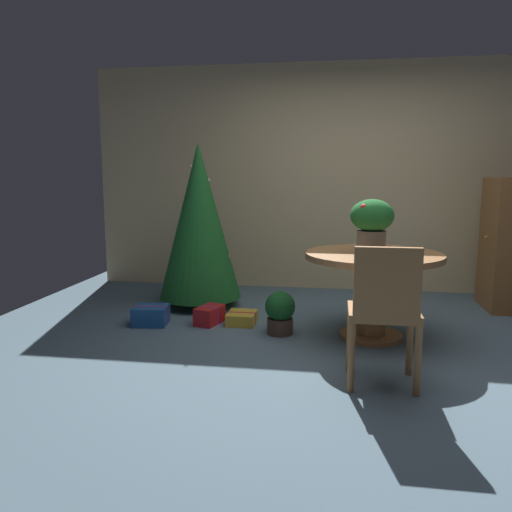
{
  "coord_description": "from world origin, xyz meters",
  "views": [
    {
      "loc": [
        -0.14,
        -3.83,
        1.34
      ],
      "look_at": [
        -0.76,
        0.15,
        0.69
      ],
      "focal_mm": 35.59,
      "sensor_mm": 36.0,
      "label": 1
    }
  ],
  "objects_px": {
    "gift_box_gold": "(242,318)",
    "wooden_cabinet": "(509,244)",
    "flower_vase": "(372,222)",
    "wooden_chair_near": "(385,307)",
    "round_dining_table": "(373,277)",
    "gift_box_red": "(209,315)",
    "holiday_tree": "(199,221)",
    "gift_box_blue": "(151,315)",
    "potted_plant": "(280,312)"
  },
  "relations": [
    {
      "from": "gift_box_gold",
      "to": "wooden_cabinet",
      "type": "bearing_deg",
      "value": 20.28
    },
    {
      "from": "flower_vase",
      "to": "wooden_chair_near",
      "type": "relative_size",
      "value": 0.48
    },
    {
      "from": "round_dining_table",
      "to": "wooden_chair_near",
      "type": "relative_size",
      "value": 1.21
    },
    {
      "from": "gift_box_red",
      "to": "round_dining_table",
      "type": "bearing_deg",
      "value": -7.81
    },
    {
      "from": "round_dining_table",
      "to": "holiday_tree",
      "type": "distance_m",
      "value": 1.9
    },
    {
      "from": "gift_box_blue",
      "to": "wooden_cabinet",
      "type": "relative_size",
      "value": 0.25
    },
    {
      "from": "round_dining_table",
      "to": "wooden_cabinet",
      "type": "xyz_separation_m",
      "value": [
        1.4,
        1.18,
        0.14
      ]
    },
    {
      "from": "flower_vase",
      "to": "gift_box_blue",
      "type": "relative_size",
      "value": 1.34
    },
    {
      "from": "gift_box_gold",
      "to": "potted_plant",
      "type": "xyz_separation_m",
      "value": [
        0.37,
        -0.24,
        0.14
      ]
    },
    {
      "from": "wooden_chair_near",
      "to": "holiday_tree",
      "type": "bearing_deg",
      "value": 132.7
    },
    {
      "from": "wooden_chair_near",
      "to": "wooden_cabinet",
      "type": "xyz_separation_m",
      "value": [
        1.4,
        2.18,
        0.13
      ]
    },
    {
      "from": "wooden_chair_near",
      "to": "flower_vase",
      "type": "bearing_deg",
      "value": 91.89
    },
    {
      "from": "wooden_chair_near",
      "to": "gift_box_red",
      "type": "relative_size",
      "value": 2.8
    },
    {
      "from": "potted_plant",
      "to": "holiday_tree",
      "type": "bearing_deg",
      "value": 138.2
    },
    {
      "from": "flower_vase",
      "to": "wooden_chair_near",
      "type": "xyz_separation_m",
      "value": [
        0.03,
        -0.94,
        -0.45
      ]
    },
    {
      "from": "flower_vase",
      "to": "round_dining_table",
      "type": "bearing_deg",
      "value": 63.88
    },
    {
      "from": "gift_box_red",
      "to": "wooden_cabinet",
      "type": "height_order",
      "value": "wooden_cabinet"
    },
    {
      "from": "wooden_chair_near",
      "to": "potted_plant",
      "type": "distance_m",
      "value": 1.3
    },
    {
      "from": "wooden_chair_near",
      "to": "gift_box_red",
      "type": "xyz_separation_m",
      "value": [
        -1.43,
        1.2,
        -0.45
      ]
    },
    {
      "from": "flower_vase",
      "to": "wooden_chair_near",
      "type": "distance_m",
      "value": 1.04
    },
    {
      "from": "flower_vase",
      "to": "gift_box_gold",
      "type": "bearing_deg",
      "value": 164.62
    },
    {
      "from": "flower_vase",
      "to": "holiday_tree",
      "type": "height_order",
      "value": "holiday_tree"
    },
    {
      "from": "round_dining_table",
      "to": "gift_box_blue",
      "type": "xyz_separation_m",
      "value": [
        -1.95,
        0.09,
        -0.43
      ]
    },
    {
      "from": "round_dining_table",
      "to": "potted_plant",
      "type": "xyz_separation_m",
      "value": [
        -0.76,
        -0.0,
        -0.32
      ]
    },
    {
      "from": "flower_vase",
      "to": "gift_box_gold",
      "type": "height_order",
      "value": "flower_vase"
    },
    {
      "from": "round_dining_table",
      "to": "gift_box_gold",
      "type": "height_order",
      "value": "round_dining_table"
    },
    {
      "from": "round_dining_table",
      "to": "holiday_tree",
      "type": "height_order",
      "value": "holiday_tree"
    },
    {
      "from": "round_dining_table",
      "to": "wooden_cabinet",
      "type": "distance_m",
      "value": 1.83
    },
    {
      "from": "gift_box_gold",
      "to": "gift_box_blue",
      "type": "bearing_deg",
      "value": -169.65
    },
    {
      "from": "flower_vase",
      "to": "potted_plant",
      "type": "bearing_deg",
      "value": 175.29
    },
    {
      "from": "gift_box_blue",
      "to": "wooden_cabinet",
      "type": "distance_m",
      "value": 3.56
    },
    {
      "from": "gift_box_red",
      "to": "gift_box_gold",
      "type": "bearing_deg",
      "value": 8.74
    },
    {
      "from": "wooden_chair_near",
      "to": "potted_plant",
      "type": "relative_size",
      "value": 2.48
    },
    {
      "from": "holiday_tree",
      "to": "wooden_cabinet",
      "type": "bearing_deg",
      "value": 6.7
    },
    {
      "from": "holiday_tree",
      "to": "wooden_cabinet",
      "type": "xyz_separation_m",
      "value": [
        3.07,
        0.36,
        -0.22
      ]
    },
    {
      "from": "wooden_chair_near",
      "to": "wooden_cabinet",
      "type": "relative_size",
      "value": 0.7
    },
    {
      "from": "round_dining_table",
      "to": "wooden_chair_near",
      "type": "bearing_deg",
      "value": -90.0
    },
    {
      "from": "round_dining_table",
      "to": "wooden_chair_near",
      "type": "height_order",
      "value": "wooden_chair_near"
    },
    {
      "from": "potted_plant",
      "to": "flower_vase",
      "type": "bearing_deg",
      "value": -4.71
    },
    {
      "from": "round_dining_table",
      "to": "potted_plant",
      "type": "height_order",
      "value": "round_dining_table"
    },
    {
      "from": "wooden_cabinet",
      "to": "gift_box_blue",
      "type": "bearing_deg",
      "value": -162.03
    },
    {
      "from": "wooden_cabinet",
      "to": "gift_box_red",
      "type": "bearing_deg",
      "value": -160.85
    },
    {
      "from": "gift_box_gold",
      "to": "potted_plant",
      "type": "distance_m",
      "value": 0.47
    },
    {
      "from": "gift_box_red",
      "to": "wooden_cabinet",
      "type": "distance_m",
      "value": 3.05
    },
    {
      "from": "round_dining_table",
      "to": "wooden_cabinet",
      "type": "height_order",
      "value": "wooden_cabinet"
    },
    {
      "from": "round_dining_table",
      "to": "gift_box_red",
      "type": "height_order",
      "value": "round_dining_table"
    },
    {
      "from": "round_dining_table",
      "to": "gift_box_blue",
      "type": "relative_size",
      "value": 3.39
    },
    {
      "from": "holiday_tree",
      "to": "gift_box_gold",
      "type": "bearing_deg",
      "value": -46.76
    },
    {
      "from": "potted_plant",
      "to": "round_dining_table",
      "type": "bearing_deg",
      "value": 0.23
    },
    {
      "from": "gift_box_red",
      "to": "potted_plant",
      "type": "height_order",
      "value": "potted_plant"
    }
  ]
}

